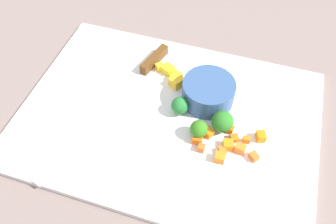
# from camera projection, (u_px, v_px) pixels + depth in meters

# --- Properties ---
(ground_plane) EXTENTS (4.00, 4.00, 0.00)m
(ground_plane) POSITION_uv_depth(u_px,v_px,m) (168.00, 119.00, 0.61)
(ground_plane) COLOR gray
(cutting_board) EXTENTS (0.51, 0.37, 0.01)m
(cutting_board) POSITION_uv_depth(u_px,v_px,m) (168.00, 117.00, 0.60)
(cutting_board) COLOR white
(cutting_board) RESTS_ON ground_plane
(prep_bowl) EXTENTS (0.09, 0.09, 0.04)m
(prep_bowl) POSITION_uv_depth(u_px,v_px,m) (208.00, 92.00, 0.60)
(prep_bowl) COLOR #36568B
(prep_bowl) RESTS_ON cutting_board
(chef_knife) EXTENTS (0.11, 0.34, 0.02)m
(chef_knife) POSITION_uv_depth(u_px,v_px,m) (132.00, 83.00, 0.63)
(chef_knife) COLOR silver
(chef_knife) RESTS_ON cutting_board
(carrot_dice_0) EXTENTS (0.02, 0.02, 0.01)m
(carrot_dice_0) POSITION_uv_depth(u_px,v_px,m) (240.00, 148.00, 0.55)
(carrot_dice_0) COLOR orange
(carrot_dice_0) RESTS_ON cutting_board
(carrot_dice_1) EXTENTS (0.02, 0.02, 0.01)m
(carrot_dice_1) POSITION_uv_depth(u_px,v_px,m) (228.00, 145.00, 0.55)
(carrot_dice_1) COLOR orange
(carrot_dice_1) RESTS_ON cutting_board
(carrot_dice_2) EXTENTS (0.02, 0.02, 0.01)m
(carrot_dice_2) POSITION_uv_depth(u_px,v_px,m) (261.00, 137.00, 0.56)
(carrot_dice_2) COLOR orange
(carrot_dice_2) RESTS_ON cutting_board
(carrot_dice_3) EXTENTS (0.02, 0.02, 0.01)m
(carrot_dice_3) POSITION_uv_depth(u_px,v_px,m) (198.00, 139.00, 0.56)
(carrot_dice_3) COLOR orange
(carrot_dice_3) RESTS_ON cutting_board
(carrot_dice_4) EXTENTS (0.02, 0.02, 0.01)m
(carrot_dice_4) POSITION_uv_depth(u_px,v_px,m) (254.00, 157.00, 0.54)
(carrot_dice_4) COLOR orange
(carrot_dice_4) RESTS_ON cutting_board
(carrot_dice_5) EXTENTS (0.01, 0.01, 0.01)m
(carrot_dice_5) POSITION_uv_depth(u_px,v_px,m) (230.00, 130.00, 0.57)
(carrot_dice_5) COLOR orange
(carrot_dice_5) RESTS_ON cutting_board
(carrot_dice_6) EXTENTS (0.02, 0.02, 0.01)m
(carrot_dice_6) POSITION_uv_depth(u_px,v_px,m) (208.00, 132.00, 0.57)
(carrot_dice_6) COLOR orange
(carrot_dice_6) RESTS_ON cutting_board
(carrot_dice_7) EXTENTS (0.01, 0.01, 0.01)m
(carrot_dice_7) POSITION_uv_depth(u_px,v_px,m) (201.00, 148.00, 0.55)
(carrot_dice_7) COLOR orange
(carrot_dice_7) RESTS_ON cutting_board
(carrot_dice_8) EXTENTS (0.02, 0.02, 0.01)m
(carrot_dice_8) POSITION_uv_depth(u_px,v_px,m) (222.00, 151.00, 0.55)
(carrot_dice_8) COLOR orange
(carrot_dice_8) RESTS_ON cutting_board
(carrot_dice_9) EXTENTS (0.01, 0.01, 0.01)m
(carrot_dice_9) POSITION_uv_depth(u_px,v_px,m) (199.00, 132.00, 0.57)
(carrot_dice_9) COLOR orange
(carrot_dice_9) RESTS_ON cutting_board
(carrot_dice_10) EXTENTS (0.01, 0.01, 0.01)m
(carrot_dice_10) POSITION_uv_depth(u_px,v_px,m) (246.00, 140.00, 0.56)
(carrot_dice_10) COLOR orange
(carrot_dice_10) RESTS_ON cutting_board
(carrot_dice_11) EXTENTS (0.02, 0.01, 0.01)m
(carrot_dice_11) POSITION_uv_depth(u_px,v_px,m) (220.00, 158.00, 0.54)
(carrot_dice_11) COLOR orange
(carrot_dice_11) RESTS_ON cutting_board
(carrot_dice_12) EXTENTS (0.02, 0.02, 0.01)m
(carrot_dice_12) POSITION_uv_depth(u_px,v_px,m) (234.00, 138.00, 0.56)
(carrot_dice_12) COLOR orange
(carrot_dice_12) RESTS_ON cutting_board
(pepper_dice_0) EXTENTS (0.03, 0.03, 0.02)m
(pepper_dice_0) POSITION_uv_depth(u_px,v_px,m) (177.00, 82.00, 0.63)
(pepper_dice_0) COLOR yellow
(pepper_dice_0) RESTS_ON cutting_board
(pepper_dice_1) EXTENTS (0.03, 0.03, 0.01)m
(pepper_dice_1) POSITION_uv_depth(u_px,v_px,m) (168.00, 69.00, 0.65)
(pepper_dice_1) COLOR yellow
(pepper_dice_1) RESTS_ON cutting_board
(pepper_dice_2) EXTENTS (0.02, 0.02, 0.01)m
(pepper_dice_2) POSITION_uv_depth(u_px,v_px,m) (176.00, 77.00, 0.64)
(pepper_dice_2) COLOR yellow
(pepper_dice_2) RESTS_ON cutting_board
(pepper_dice_3) EXTENTS (0.02, 0.02, 0.01)m
(pepper_dice_3) POSITION_uv_depth(u_px,v_px,m) (160.00, 67.00, 0.66)
(pepper_dice_3) COLOR yellow
(pepper_dice_3) RESTS_ON cutting_board
(broccoli_floret_0) EXTENTS (0.03, 0.03, 0.04)m
(broccoli_floret_0) POSITION_uv_depth(u_px,v_px,m) (199.00, 129.00, 0.56)
(broccoli_floret_0) COLOR #8AB56D
(broccoli_floret_0) RESTS_ON cutting_board
(broccoli_floret_1) EXTENTS (0.04, 0.04, 0.04)m
(broccoli_floret_1) POSITION_uv_depth(u_px,v_px,m) (222.00, 124.00, 0.56)
(broccoli_floret_1) COLOR #81BD59
(broccoli_floret_1) RESTS_ON cutting_board
(broccoli_floret_2) EXTENTS (0.03, 0.03, 0.03)m
(broccoli_floret_2) POSITION_uv_depth(u_px,v_px,m) (180.00, 106.00, 0.59)
(broccoli_floret_2) COLOR #97BB68
(broccoli_floret_2) RESTS_ON cutting_board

